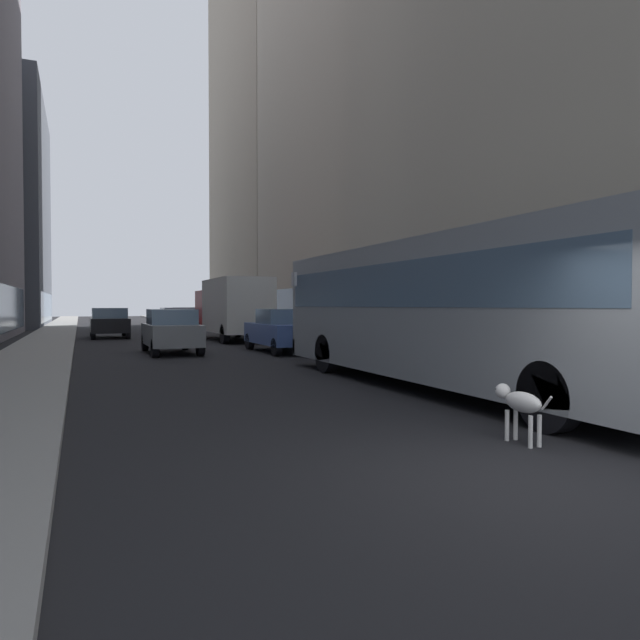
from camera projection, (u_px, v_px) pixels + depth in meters
name	position (u px, v px, depth m)	size (l,w,h in m)	color
ground_plane	(150.00, 332.00, 37.99)	(120.00, 120.00, 0.00)	black
sidewalk_left	(55.00, 332.00, 35.79)	(2.40, 110.00, 0.15)	gray
sidewalk_right	(234.00, 329.00, 40.19)	(2.40, 110.00, 0.15)	gray
building_right_mid	(360.00, 119.00, 35.67)	(8.34, 16.60, 26.63)	#B2A893
building_right_far	(273.00, 122.00, 51.51)	(8.08, 16.87, 36.51)	#A0937F
transit_bus	(443.00, 304.00, 12.14)	(2.78, 11.53, 3.05)	#999EA3
car_silver_sedan	(186.00, 318.00, 41.65)	(1.73, 4.34, 1.62)	#B7BABF
car_blue_hatchback	(284.00, 330.00, 21.63)	(1.89, 4.21, 1.62)	#4C6BB7
car_red_coupe	(176.00, 320.00, 35.58)	(1.81, 4.73, 1.62)	red
car_black_suv	(109.00, 323.00, 31.06)	(1.92, 3.91, 1.62)	black
car_grey_wagon	(171.00, 331.00, 20.96)	(1.74, 3.98, 1.62)	slate
box_truck	(232.00, 307.00, 28.84)	(2.30, 7.50, 3.05)	#A51919
dalmatian_dog	(519.00, 403.00, 7.33)	(0.22, 0.96, 0.72)	white
traffic_light_near	(611.00, 269.00, 10.76)	(0.24, 0.41, 3.40)	black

